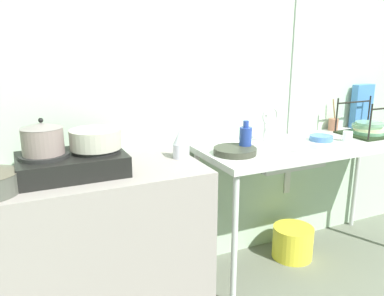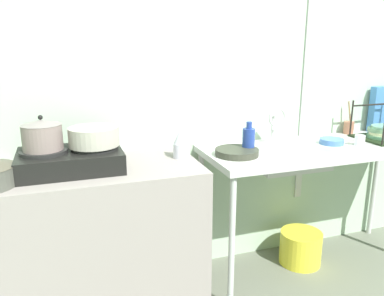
# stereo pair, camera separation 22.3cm
# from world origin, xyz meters

# --- Properties ---
(wall_back) EXTENTS (4.48, 0.10, 2.66)m
(wall_back) POSITION_xyz_m (0.00, 1.50, 1.33)
(wall_back) COLOR #A5BEA4
(wall_back) RESTS_ON ground
(wall_metal_strip) EXTENTS (0.05, 0.01, 2.13)m
(wall_metal_strip) POSITION_xyz_m (0.38, 1.44, 1.46)
(wall_metal_strip) COLOR #BBBBB9
(counter_concrete) EXTENTS (1.27, 0.58, 0.87)m
(counter_concrete) POSITION_xyz_m (-1.17, 1.16, 0.43)
(counter_concrete) COLOR gray
(counter_concrete) RESTS_ON ground
(counter_sink) EXTENTS (1.55, 0.58, 0.87)m
(counter_sink) POSITION_xyz_m (0.34, 1.16, 0.80)
(counter_sink) COLOR #BBBBB9
(counter_sink) RESTS_ON ground
(stove) EXTENTS (0.52, 0.36, 0.12)m
(stove) POSITION_xyz_m (-1.22, 1.16, 0.92)
(stove) COLOR black
(stove) RESTS_ON counter_concrete
(pot_on_left_burner) EXTENTS (0.20, 0.20, 0.18)m
(pot_on_left_burner) POSITION_xyz_m (-1.34, 1.16, 1.07)
(pot_on_left_burner) COLOR slate
(pot_on_left_burner) RESTS_ON stove
(pot_on_right_burner) EXTENTS (0.26, 0.26, 0.10)m
(pot_on_right_burner) POSITION_xyz_m (-1.09, 1.16, 1.04)
(pot_on_right_burner) COLOR #A59F93
(pot_on_right_burner) RESTS_ON stove
(percolator) EXTENTS (0.10, 0.10, 0.18)m
(percolator) POSITION_xyz_m (-0.60, 1.19, 0.95)
(percolator) COLOR silver
(percolator) RESTS_ON counter_concrete
(sink_basin) EXTENTS (0.46, 0.28, 0.12)m
(sink_basin) POSITION_xyz_m (0.10, 1.15, 0.80)
(sink_basin) COLOR #BBBBB9
(sink_basin) RESTS_ON counter_sink
(faucet) EXTENTS (0.13, 0.07, 0.25)m
(faucet) POSITION_xyz_m (0.07, 1.28, 1.03)
(faucet) COLOR #BBBBB9
(faucet) RESTS_ON counter_sink
(frying_pan) EXTENTS (0.26, 0.26, 0.04)m
(frying_pan) POSITION_xyz_m (-0.28, 1.14, 0.88)
(frying_pan) COLOR #33352A
(frying_pan) RESTS_ON counter_sink
(dish_rack) EXTENTS (0.35, 0.32, 0.26)m
(dish_rack) POSITION_xyz_m (0.86, 1.17, 0.91)
(dish_rack) COLOR black
(dish_rack) RESTS_ON counter_sink
(cup_by_rack) EXTENTS (0.06, 0.06, 0.07)m
(cup_by_rack) POSITION_xyz_m (0.58, 1.09, 0.90)
(cup_by_rack) COLOR white
(cup_by_rack) RESTS_ON counter_sink
(small_bowl_on_drainboard) EXTENTS (0.16, 0.16, 0.04)m
(small_bowl_on_drainboard) POSITION_xyz_m (0.43, 1.18, 0.88)
(small_bowl_on_drainboard) COLOR #436EB2
(small_bowl_on_drainboard) RESTS_ON counter_sink
(bottle_by_sink) EXTENTS (0.08, 0.08, 0.19)m
(bottle_by_sink) POSITION_xyz_m (-0.19, 1.16, 0.95)
(bottle_by_sink) COLOR navy
(bottle_by_sink) RESTS_ON counter_sink
(cereal_box) EXTENTS (0.19, 0.07, 0.34)m
(cereal_box) POSITION_xyz_m (1.03, 1.40, 1.03)
(cereal_box) COLOR #3F76BB
(cereal_box) RESTS_ON counter_sink
(utensil_jar) EXTENTS (0.07, 0.07, 0.24)m
(utensil_jar) POSITION_xyz_m (0.75, 1.39, 0.91)
(utensil_jar) COLOR #A2664E
(utensil_jar) RESTS_ON counter_sink
(bucket_on_floor) EXTENTS (0.29, 0.29, 0.23)m
(bucket_on_floor) POSITION_xyz_m (0.28, 1.21, 0.12)
(bucket_on_floor) COLOR yellow
(bucket_on_floor) RESTS_ON ground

